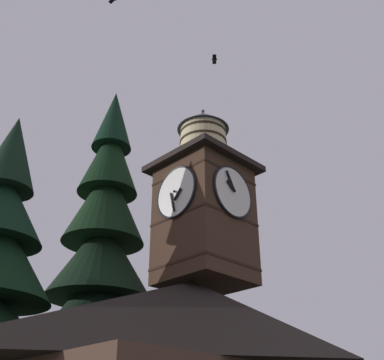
{
  "coord_description": "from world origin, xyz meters",
  "views": [
    {
      "loc": [
        14.13,
        10.06,
        1.89
      ],
      "look_at": [
        1.3,
        -2.98,
        11.56
      ],
      "focal_mm": 45.37,
      "sensor_mm": 36.0,
      "label": 1
    }
  ],
  "objects_px": {
    "moon": "(71,325)",
    "flying_bird_high": "(214,59)",
    "clock_tower": "(204,202)",
    "pine_tree_behind": "(99,287)"
  },
  "relations": [
    {
      "from": "pine_tree_behind",
      "to": "flying_bird_high",
      "type": "relative_size",
      "value": 30.61
    },
    {
      "from": "flying_bird_high",
      "to": "moon",
      "type": "bearing_deg",
      "value": -112.19
    },
    {
      "from": "pine_tree_behind",
      "to": "flying_bird_high",
      "type": "distance_m",
      "value": 11.32
    },
    {
      "from": "moon",
      "to": "flying_bird_high",
      "type": "height_order",
      "value": "flying_bird_high"
    },
    {
      "from": "clock_tower",
      "to": "pine_tree_behind",
      "type": "distance_m",
      "value": 5.62
    },
    {
      "from": "pine_tree_behind",
      "to": "moon",
      "type": "relative_size",
      "value": 10.45
    },
    {
      "from": "clock_tower",
      "to": "flying_bird_high",
      "type": "height_order",
      "value": "flying_bird_high"
    },
    {
      "from": "clock_tower",
      "to": "pine_tree_behind",
      "type": "relative_size",
      "value": 0.47
    },
    {
      "from": "moon",
      "to": "flying_bird_high",
      "type": "relative_size",
      "value": 2.93
    },
    {
      "from": "clock_tower",
      "to": "moon",
      "type": "distance_m",
      "value": 32.81
    }
  ]
}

